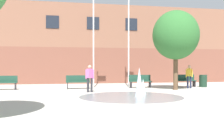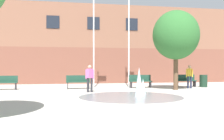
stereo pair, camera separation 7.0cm
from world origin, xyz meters
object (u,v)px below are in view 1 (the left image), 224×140
at_px(park_bench_left_of_flagpoles, 78,82).
at_px(flagpole_right, 129,28).
at_px(adult_near_bench, 189,75).
at_px(park_bench_far_left, 4,82).
at_px(street_tree_near_building, 176,35).
at_px(teen_by_trashcan, 90,76).
at_px(park_bench_under_right_flagpole, 140,81).
at_px(flagpole_left, 94,29).
at_px(park_bench_near_trashcan, 185,80).
at_px(trash_can, 203,81).

bearing_deg(park_bench_left_of_flagpoles, flagpole_right, 10.68).
relative_size(park_bench_left_of_flagpoles, adult_near_bench, 1.01).
bearing_deg(park_bench_far_left, street_tree_near_building, -10.70).
height_order(park_bench_far_left, teen_by_trashcan, teen_by_trashcan).
bearing_deg(flagpole_right, adult_near_bench, -24.49).
relative_size(park_bench_under_right_flagpole, teen_by_trashcan, 1.01).
xyz_separation_m(teen_by_trashcan, flagpole_left, (0.64, 3.22, 3.20)).
bearing_deg(street_tree_near_building, park_bench_left_of_flagpoles, 162.61).
xyz_separation_m(park_bench_far_left, flagpole_right, (8.47, 0.58, 3.83)).
height_order(park_bench_under_right_flagpole, flagpole_right, flagpole_right).
bearing_deg(park_bench_near_trashcan, teen_by_trashcan, -159.52).
bearing_deg(park_bench_far_left, flagpole_right, 3.89).
relative_size(park_bench_left_of_flagpoles, trash_can, 1.78).
height_order(park_bench_far_left, flagpole_right, flagpole_right).
distance_m(park_bench_left_of_flagpoles, park_bench_under_right_flagpole, 4.40).
distance_m(park_bench_near_trashcan, teen_by_trashcan, 7.88).
height_order(park_bench_far_left, street_tree_near_building, street_tree_near_building).
height_order(park_bench_far_left, park_bench_under_right_flagpole, same).
bearing_deg(park_bench_left_of_flagpoles, teen_by_trashcan, -78.17).
height_order(park_bench_under_right_flagpole, trash_can, park_bench_under_right_flagpole).
bearing_deg(adult_near_bench, flagpole_right, -72.29).
relative_size(park_bench_near_trashcan, trash_can, 1.78).
distance_m(park_bench_far_left, park_bench_near_trashcan, 12.63).
distance_m(teen_by_trashcan, street_tree_near_building, 6.23).
bearing_deg(park_bench_near_trashcan, park_bench_far_left, -179.51).
bearing_deg(flagpole_right, flagpole_left, 180.00).
bearing_deg(flagpole_right, park_bench_left_of_flagpoles, -169.32).
bearing_deg(park_bench_far_left, park_bench_under_right_flagpole, -0.32).
distance_m(park_bench_near_trashcan, street_tree_near_building, 4.12).
relative_size(park_bench_under_right_flagpole, flagpole_right, 0.20).
bearing_deg(trash_can, flagpole_right, 171.37).
relative_size(park_bench_left_of_flagpoles, street_tree_near_building, 0.31).
distance_m(teen_by_trashcan, adult_near_bench, 7.20).
distance_m(teen_by_trashcan, flagpole_left, 4.59).
bearing_deg(trash_can, street_tree_near_building, -148.82).
distance_m(park_bench_left_of_flagpoles, flagpole_right, 5.40).
bearing_deg(trash_can, park_bench_left_of_flagpoles, 179.26).
distance_m(park_bench_far_left, park_bench_under_right_flagpole, 9.13).
relative_size(flagpole_left, trash_can, 8.64).
bearing_deg(flagpole_left, trash_can, -5.88).
relative_size(adult_near_bench, trash_can, 1.77).
bearing_deg(teen_by_trashcan, trash_can, -25.35).
distance_m(park_bench_far_left, park_bench_left_of_flagpoles, 4.73).
bearing_deg(street_tree_near_building, trash_can, 31.18).
distance_m(park_bench_left_of_flagpoles, flagpole_left, 3.90).
relative_size(park_bench_left_of_flagpoles, flagpole_left, 0.21).
bearing_deg(park_bench_under_right_flagpole, adult_near_bench, -19.44).
xyz_separation_m(flagpole_left, street_tree_near_building, (4.99, -2.63, -0.60)).
relative_size(park_bench_far_left, park_bench_left_of_flagpoles, 1.00).
distance_m(park_bench_far_left, flagpole_left, 6.96).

